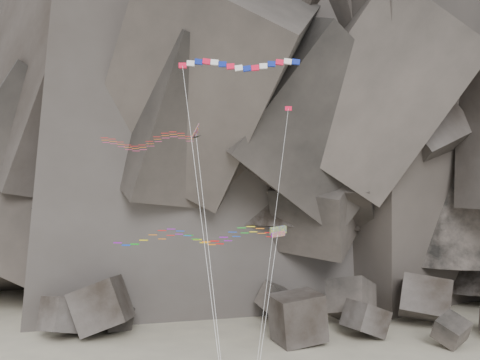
# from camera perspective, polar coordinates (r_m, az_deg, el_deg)

# --- Properties ---
(headland) EXTENTS (110.00, 70.00, 84.00)m
(headland) POSITION_cam_1_polar(r_m,az_deg,el_deg) (118.05, 3.47, 10.83)
(headland) COLOR #4B433D
(headland) RESTS_ON ground
(boulder_field) EXTENTS (74.33, 18.47, 8.54)m
(boulder_field) POSITION_cam_1_polar(r_m,az_deg,el_deg) (83.05, 10.24, -12.65)
(boulder_field) COLOR #47423F
(boulder_field) RESTS_ON ground
(delta_kite) EXTENTS (13.03, 14.60, 24.20)m
(delta_kite) POSITION_cam_1_polar(r_m,az_deg,el_deg) (49.67, -9.10, 3.71)
(delta_kite) COLOR red
(delta_kite) RESTS_ON ground
(banner_kite) EXTENTS (10.13, 16.22, 29.59)m
(banner_kite) POSITION_cam_1_polar(r_m,az_deg,el_deg) (50.81, -0.14, 10.66)
(banner_kite) COLOR red
(banner_kite) RESTS_ON ground
(parafoil_kite) EXTENTS (15.15, 16.20, 15.63)m
(parafoil_kite) POSITION_cam_1_polar(r_m,az_deg,el_deg) (51.25, -4.71, -5.29)
(parafoil_kite) COLOR #B2D60B
(parafoil_kite) RESTS_ON ground
(pennant_kite) EXTENTS (2.96, 11.28, 25.13)m
(pennant_kite) POSITION_cam_1_polar(r_m,az_deg,el_deg) (42.73, 3.49, -2.08)
(pennant_kite) COLOR red
(pennant_kite) RESTS_ON ground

